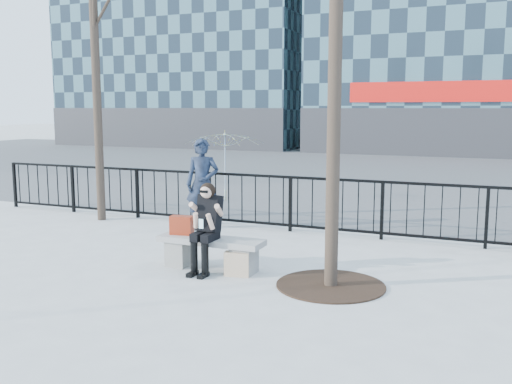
% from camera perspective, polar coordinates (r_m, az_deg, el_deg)
% --- Properties ---
extents(ground, '(120.00, 120.00, 0.00)m').
position_cam_1_polar(ground, '(8.76, -4.50, -7.69)').
color(ground, '#A2A19D').
rests_on(ground, ground).
extents(street_surface, '(60.00, 23.00, 0.01)m').
position_cam_1_polar(street_surface, '(22.92, 13.12, 2.15)').
color(street_surface, '#474747').
rests_on(street_surface, ground).
extents(railing, '(14.00, 0.06, 1.10)m').
position_cam_1_polar(railing, '(11.32, 2.51, -1.11)').
color(railing, black).
rests_on(railing, ground).
extents(tree_grate, '(1.50, 1.50, 0.02)m').
position_cam_1_polar(tree_grate, '(8.00, 7.47, -9.24)').
color(tree_grate, black).
rests_on(tree_grate, ground).
extents(bench_main, '(1.65, 0.46, 0.49)m').
position_cam_1_polar(bench_main, '(8.68, -4.53, -5.79)').
color(bench_main, slate).
rests_on(bench_main, ground).
extents(seated_woman, '(0.50, 0.64, 1.34)m').
position_cam_1_polar(seated_woman, '(8.46, -5.06, -3.60)').
color(seated_woman, black).
rests_on(seated_woman, ground).
extents(handbag, '(0.37, 0.21, 0.29)m').
position_cam_1_polar(handbag, '(8.87, -7.44, -3.32)').
color(handbag, maroon).
rests_on(handbag, bench_main).
extents(shopping_bag, '(0.39, 0.19, 0.36)m').
position_cam_1_polar(shopping_bag, '(8.35, -1.88, -7.23)').
color(shopping_bag, beige).
rests_on(shopping_bag, ground).
extents(standing_man, '(0.77, 0.63, 1.82)m').
position_cam_1_polar(standing_man, '(11.48, -5.38, 0.80)').
color(standing_man, black).
rests_on(standing_man, ground).
extents(vendor_umbrella, '(2.53, 2.56, 1.85)m').
position_cam_1_polar(vendor_umbrella, '(14.88, -3.14, 2.63)').
color(vendor_umbrella, yellow).
rests_on(vendor_umbrella, ground).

